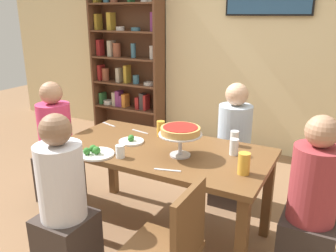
{
  "coord_description": "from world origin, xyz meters",
  "views": [
    {
      "loc": [
        1.2,
        -2.14,
        1.72
      ],
      "look_at": [
        0.0,
        0.1,
        0.89
      ],
      "focal_mm": 37.01,
      "sensor_mm": 36.0,
      "label": 1
    }
  ],
  "objects": [
    {
      "name": "rear_partition",
      "position": [
        0.0,
        2.2,
        1.4
      ],
      "size": [
        8.0,
        0.12,
        2.8
      ],
      "primitive_type": "cube",
      "color": "beige",
      "rests_on": "ground_plane"
    },
    {
      "name": "water_glass_clear_near",
      "position": [
        0.52,
        0.14,
        0.8
      ],
      "size": [
        0.06,
        0.06,
        0.12
      ],
      "primitive_type": "cylinder",
      "color": "white",
      "rests_on": "dining_table"
    },
    {
      "name": "cutlery_fork_far",
      "position": [
        0.22,
        -0.32,
        0.74
      ],
      "size": [
        0.18,
        0.06,
        0.0
      ],
      "primitive_type": "cube",
      "rotation": [
        0.0,
        0.0,
        0.27
      ],
      "color": "silver",
      "rests_on": "dining_table"
    },
    {
      "name": "chair_near_right",
      "position": [
        0.45,
        -0.72,
        0.49
      ],
      "size": [
        0.4,
        0.4,
        0.87
      ],
      "rotation": [
        0.0,
        0.0,
        1.57
      ],
      "color": "brown",
      "rests_on": "ground_plane"
    },
    {
      "name": "diner_head_west",
      "position": [
        -1.13,
        0.01,
        0.49
      ],
      "size": [
        0.34,
        0.34,
        1.15
      ],
      "color": "#382D28",
      "rests_on": "ground_plane"
    },
    {
      "name": "cutlery_knife_near",
      "position": [
        -0.72,
        0.28,
        0.74
      ],
      "size": [
        0.18,
        0.07,
        0.0
      ],
      "primitive_type": "cube",
      "rotation": [
        0.0,
        0.0,
        2.85
      ],
      "color": "silver",
      "rests_on": "dining_table"
    },
    {
      "name": "water_glass_clear_spare",
      "position": [
        0.47,
        0.32,
        0.8
      ],
      "size": [
        0.07,
        0.07,
        0.12
      ],
      "primitive_type": "cylinder",
      "color": "white",
      "rests_on": "dining_table"
    },
    {
      "name": "ground_plane",
      "position": [
        0.0,
        0.0,
        0.0
      ],
      "size": [
        12.0,
        12.0,
        0.0
      ],
      "primitive_type": "plane",
      "color": "#846042"
    },
    {
      "name": "cutlery_fork_near",
      "position": [
        -0.35,
        0.25,
        0.74
      ],
      "size": [
        0.18,
        0.05,
        0.0
      ],
      "primitive_type": "cube",
      "rotation": [
        0.0,
        0.0,
        2.97
      ],
      "color": "silver",
      "rests_on": "dining_table"
    },
    {
      "name": "beer_glass_amber_short",
      "position": [
        0.67,
        -0.14,
        0.81
      ],
      "size": [
        0.08,
        0.08,
        0.14
      ],
      "primitive_type": "cylinder",
      "color": "gold",
      "rests_on": "dining_table"
    },
    {
      "name": "water_glass_clear_far",
      "position": [
        -0.18,
        -0.29,
        0.79
      ],
      "size": [
        0.07,
        0.07,
        0.09
      ],
      "primitive_type": "cylinder",
      "color": "white",
      "rests_on": "dining_table"
    },
    {
      "name": "bookshelf",
      "position": [
        -1.69,
        2.01,
        1.13
      ],
      "size": [
        1.1,
        0.3,
        2.21
      ],
      "color": "brown",
      "rests_on": "ground_plane"
    },
    {
      "name": "salad_plate_far_diner",
      "position": [
        -0.28,
        -0.0,
        0.76
      ],
      "size": [
        0.2,
        0.2,
        0.06
      ],
      "color": "white",
      "rests_on": "dining_table"
    },
    {
      "name": "diner_near_left",
      "position": [
        -0.34,
        -0.72,
        0.49
      ],
      "size": [
        0.34,
        0.34,
        1.15
      ],
      "rotation": [
        0.0,
        0.0,
        1.57
      ],
      "color": "#382D28",
      "rests_on": "ground_plane"
    },
    {
      "name": "beer_glass_amber_tall",
      "position": [
        -0.14,
        0.23,
        0.81
      ],
      "size": [
        0.07,
        0.07,
        0.13
      ],
      "primitive_type": "cylinder",
      "color": "gold",
      "rests_on": "dining_table"
    },
    {
      "name": "diner_far_right",
      "position": [
        0.34,
        0.73,
        0.49
      ],
      "size": [
        0.34,
        0.34,
        1.15
      ],
      "rotation": [
        0.0,
        0.0,
        -1.57
      ],
      "color": "#382D28",
      "rests_on": "ground_plane"
    },
    {
      "name": "dining_table",
      "position": [
        0.0,
        0.0,
        0.64
      ],
      "size": [
        1.62,
        0.83,
        0.74
      ],
      "color": "brown",
      "rests_on": "ground_plane"
    },
    {
      "name": "salad_plate_near_diner",
      "position": [
        -0.36,
        -0.34,
        0.76
      ],
      "size": [
        0.26,
        0.26,
        0.07
      ],
      "color": "white",
      "rests_on": "dining_table"
    },
    {
      "name": "diner_head_east",
      "position": [
        1.09,
        0.01,
        0.49
      ],
      "size": [
        0.34,
        0.34,
        1.15
      ],
      "rotation": [
        0.0,
        0.0,
        3.14
      ],
      "color": "#382D28",
      "rests_on": "ground_plane"
    },
    {
      "name": "deep_dish_pizza_stand",
      "position": [
        0.19,
        -0.06,
        0.92
      ],
      "size": [
        0.31,
        0.31,
        0.22
      ],
      "color": "silver",
      "rests_on": "dining_table"
    }
  ]
}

